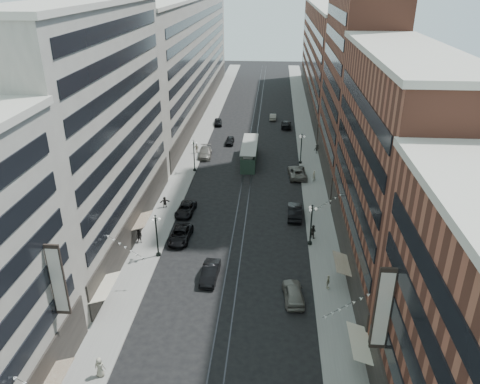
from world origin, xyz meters
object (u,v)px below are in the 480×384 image
(lamppost_se_mid, at_px, (301,148))
(car_14, at_px, (273,117))
(car_12, at_px, (286,124))
(car_10, at_px, (295,211))
(pedestrian_4, at_px, (328,282))
(car_13, at_px, (230,141))
(lamppost_sw_far, at_px, (157,234))
(pedestrian_5, at_px, (165,202))
(lamppost_se_far, at_px, (311,224))
(car_11, at_px, (297,172))
(car_5, at_px, (210,272))
(pedestrian_6, at_px, (197,148))
(pedestrian_2, at_px, (139,236))
(pedestrian_8, at_px, (314,175))
(car_9, at_px, (218,122))
(car_4, at_px, (293,293))
(pedestrian_1, at_px, (100,367))
(lamppost_sw_mid, at_px, (194,155))
(car_2, at_px, (180,235))
(pedestrian_9, at_px, (317,149))
(car_7, at_px, (186,209))
(pedestrian_7, at_px, (313,231))
(streetcar, at_px, (250,154))

(lamppost_se_mid, bearing_deg, car_14, 100.62)
(car_12, bearing_deg, car_10, 92.56)
(pedestrian_4, relative_size, car_13, 0.41)
(lamppost_sw_far, distance_m, lamppost_se_mid, 36.91)
(car_13, height_order, pedestrian_5, pedestrian_5)
(lamppost_se_far, relative_size, car_13, 1.37)
(car_11, distance_m, car_13, 20.54)
(car_5, height_order, pedestrian_6, pedestrian_6)
(pedestrian_2, xyz_separation_m, car_13, (7.75, 39.18, -0.37))
(lamppost_se_mid, xyz_separation_m, pedestrian_8, (1.86, -7.70, -2.07))
(lamppost_se_far, height_order, pedestrian_8, lamppost_se_far)
(car_10, relative_size, car_13, 1.35)
(pedestrian_2, xyz_separation_m, pedestrian_5, (0.99, 10.12, -0.08))
(car_11, bearing_deg, car_5, 66.26)
(car_9, bearing_deg, car_11, -66.54)
(car_4, relative_size, car_9, 1.17)
(pedestrian_4, bearing_deg, car_13, 34.92)
(pedestrian_1, height_order, pedestrian_6, pedestrian_1)
(car_11, bearing_deg, pedestrian_4, 90.00)
(lamppost_sw_mid, height_order, car_2, lamppost_sw_mid)
(car_9, distance_m, pedestrian_9, 27.17)
(pedestrian_2, distance_m, car_12, 54.57)
(car_12, bearing_deg, lamppost_sw_mid, 60.71)
(lamppost_se_far, distance_m, pedestrian_1, 29.65)
(car_11, bearing_deg, lamppost_sw_far, 51.89)
(pedestrian_8, bearing_deg, car_10, 36.45)
(pedestrian_2, bearing_deg, pedestrian_9, 70.62)
(car_7, height_order, car_13, car_7)
(car_5, xyz_separation_m, pedestrian_4, (12.92, -1.07, 0.18))
(car_2, bearing_deg, lamppost_se_mid, 61.90)
(pedestrian_9, bearing_deg, lamppost_sw_mid, -171.31)
(lamppost_se_far, xyz_separation_m, pedestrian_7, (0.46, 1.69, -2.05))
(lamppost_sw_far, distance_m, car_10, 20.42)
(lamppost_sw_far, bearing_deg, lamppost_sw_mid, 90.00)
(pedestrian_4, height_order, car_14, pedestrian_4)
(pedestrian_4, height_order, car_13, pedestrian_4)
(car_2, height_order, pedestrian_5, pedestrian_5)
(streetcar, height_order, car_5, streetcar)
(lamppost_se_mid, bearing_deg, pedestrian_7, -88.99)
(lamppost_sw_far, xyz_separation_m, streetcar, (9.20, 32.34, -1.52))
(lamppost_se_mid, relative_size, pedestrian_4, 3.32)
(car_2, height_order, pedestrian_6, pedestrian_6)
(pedestrian_2, relative_size, pedestrian_5, 1.10)
(lamppost_se_mid, height_order, pedestrian_2, lamppost_se_mid)
(car_2, distance_m, car_14, 57.03)
(pedestrian_2, distance_m, car_11, 31.06)
(car_5, bearing_deg, streetcar, 88.77)
(pedestrian_6, bearing_deg, pedestrian_4, 133.14)
(streetcar, bearing_deg, pedestrian_9, 21.62)
(car_12, bearing_deg, car_13, 47.82)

